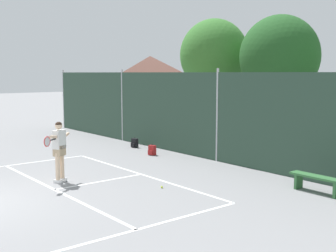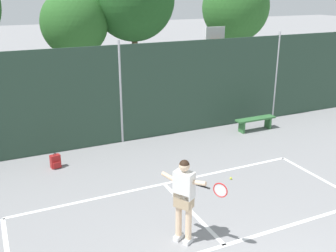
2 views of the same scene
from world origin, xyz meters
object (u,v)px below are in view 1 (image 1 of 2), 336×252
object	(u,v)px
tennis_ball	(162,187)
backpack_red	(152,150)
backpack_black	(135,143)
tennis_player	(59,146)
courtside_bench	(317,180)

from	to	relation	value
tennis_ball	backpack_red	distance (m)	5.13
backpack_red	backpack_black	bearing A→B (deg)	166.05
tennis_player	courtside_bench	world-z (taller)	tennis_player
tennis_ball	tennis_player	bearing A→B (deg)	-141.40
backpack_black	backpack_red	bearing A→B (deg)	-13.95
tennis_player	backpack_black	size ratio (longest dim) A/B	4.01
tennis_player	backpack_black	world-z (taller)	tennis_player
tennis_ball	courtside_bench	distance (m)	4.35
tennis_player	backpack_red	size ratio (longest dim) A/B	4.01
tennis_player	backpack_black	xyz separation A→B (m)	(-3.73, 5.31, -0.92)
tennis_ball	backpack_red	world-z (taller)	backpack_red
tennis_player	backpack_red	bearing A→B (deg)	110.30
tennis_player	tennis_ball	bearing A→B (deg)	38.60
courtside_bench	tennis_ball	bearing A→B (deg)	-135.36
backpack_black	backpack_red	distance (m)	2.01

